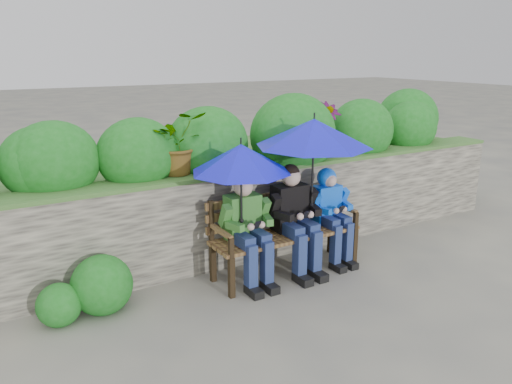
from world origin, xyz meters
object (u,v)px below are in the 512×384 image
umbrella_left (241,158)px  umbrella_right (314,133)px  boy_left (248,225)px  boy_right (331,207)px  boy_middle (295,215)px  park_bench (283,227)px

umbrella_left → umbrella_right: (0.83, 0.00, 0.17)m
boy_left → umbrella_right: (0.75, -0.02, 0.85)m
boy_right → umbrella_left: umbrella_left is taller
boy_middle → umbrella_left: (-0.64, -0.02, 0.66)m
park_bench → boy_right: (0.58, -0.06, 0.14)m
boy_left → umbrella_right: bearing=-1.6°
boy_left → boy_right: (1.04, 0.02, 0.01)m
umbrella_right → park_bench: bearing=162.0°
umbrella_right → boy_left: bearing=178.4°
umbrella_left → umbrella_right: 0.85m
boy_left → boy_middle: 0.56m
boy_middle → umbrella_left: size_ratio=1.19×
boy_right → umbrella_right: umbrella_right is taller
boy_right → park_bench: bearing=174.6°
umbrella_left → park_bench: bearing=10.2°
park_bench → boy_middle: size_ratio=1.41×
park_bench → boy_left: (-0.46, -0.07, 0.13)m
park_bench → boy_right: bearing=-5.4°
boy_left → umbrella_left: (-0.08, -0.02, 0.68)m
boy_left → umbrella_left: bearing=-163.2°
boy_left → boy_right: bearing=1.0°
boy_right → umbrella_left: size_ratio=1.08×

